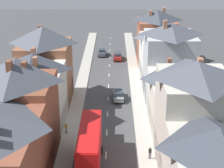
{
  "coord_description": "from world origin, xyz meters",
  "views": [
    {
      "loc": [
        0.98,
        -16.83,
        25.47
      ],
      "look_at": [
        0.67,
        41.59,
        2.87
      ],
      "focal_mm": 60.0,
      "sensor_mm": 36.0,
      "label": 1
    }
  ],
  "objects_px": {
    "double_decker_bus_lead": "(90,148)",
    "pedestrian_far_left": "(66,128)",
    "car_near_silver": "(119,95)",
    "car_near_blue": "(118,56)",
    "pedestrian_mid_right": "(150,152)",
    "car_parked_right_a": "(102,52)"
  },
  "relations": [
    {
      "from": "pedestrian_mid_right",
      "to": "pedestrian_far_left",
      "type": "relative_size",
      "value": 1.0
    },
    {
      "from": "double_decker_bus_lead",
      "to": "pedestrian_mid_right",
      "type": "distance_m",
      "value": 7.73
    },
    {
      "from": "car_near_silver",
      "to": "car_near_blue",
      "type": "bearing_deg",
      "value": 90.0
    },
    {
      "from": "double_decker_bus_lead",
      "to": "car_parked_right_a",
      "type": "height_order",
      "value": "double_decker_bus_lead"
    },
    {
      "from": "car_near_silver",
      "to": "pedestrian_mid_right",
      "type": "height_order",
      "value": "pedestrian_mid_right"
    },
    {
      "from": "double_decker_bus_lead",
      "to": "pedestrian_far_left",
      "type": "distance_m",
      "value": 9.43
    },
    {
      "from": "car_near_blue",
      "to": "pedestrian_mid_right",
      "type": "height_order",
      "value": "pedestrian_mid_right"
    },
    {
      "from": "double_decker_bus_lead",
      "to": "car_parked_right_a",
      "type": "bearing_deg",
      "value": 89.99
    },
    {
      "from": "double_decker_bus_lead",
      "to": "car_near_silver",
      "type": "relative_size",
      "value": 2.44
    },
    {
      "from": "double_decker_bus_lead",
      "to": "car_parked_right_a",
      "type": "xyz_separation_m",
      "value": [
        0.01,
        46.32,
        -1.96
      ]
    },
    {
      "from": "car_parked_right_a",
      "to": "pedestrian_mid_right",
      "type": "bearing_deg",
      "value": -80.72
    },
    {
      "from": "double_decker_bus_lead",
      "to": "pedestrian_far_left",
      "type": "height_order",
      "value": "double_decker_bus_lead"
    },
    {
      "from": "pedestrian_mid_right",
      "to": "car_near_silver",
      "type": "bearing_deg",
      "value": 101.06
    },
    {
      "from": "pedestrian_mid_right",
      "to": "car_parked_right_a",
      "type": "bearing_deg",
      "value": 99.28
    },
    {
      "from": "double_decker_bus_lead",
      "to": "pedestrian_far_left",
      "type": "bearing_deg",
      "value": 114.67
    },
    {
      "from": "car_near_silver",
      "to": "pedestrian_far_left",
      "type": "height_order",
      "value": "pedestrian_far_left"
    },
    {
      "from": "double_decker_bus_lead",
      "to": "car_near_silver",
      "type": "bearing_deg",
      "value": 80.08
    },
    {
      "from": "double_decker_bus_lead",
      "to": "car_near_silver",
      "type": "height_order",
      "value": "double_decker_bus_lead"
    },
    {
      "from": "car_near_blue",
      "to": "car_near_silver",
      "type": "height_order",
      "value": "car_near_blue"
    },
    {
      "from": "car_parked_right_a",
      "to": "pedestrian_far_left",
      "type": "relative_size",
      "value": 2.41
    },
    {
      "from": "car_near_silver",
      "to": "pedestrian_far_left",
      "type": "distance_m",
      "value": 14.32
    },
    {
      "from": "pedestrian_far_left",
      "to": "car_near_blue",
      "type": "bearing_deg",
      "value": 77.91
    }
  ]
}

